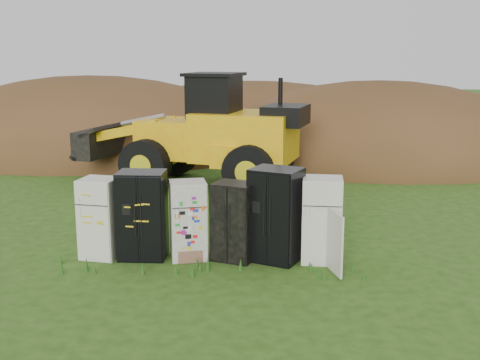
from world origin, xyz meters
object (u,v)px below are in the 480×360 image
(fridge_black_side, at_px, (142,215))
(fridge_open_door, at_px, (322,220))
(fridge_sticker, at_px, (188,220))
(wheel_loader, at_px, (188,129))
(fridge_leftmost, at_px, (100,218))
(fridge_black_right, at_px, (276,215))
(fridge_dark_mid, at_px, (235,221))

(fridge_black_side, height_order, fridge_open_door, fridge_black_side)
(fridge_sticker, relative_size, wheel_loader, 0.22)
(fridge_leftmost, distance_m, wheel_loader, 7.46)
(fridge_open_door, bearing_deg, fridge_black_side, -176.26)
(fridge_black_side, height_order, wheel_loader, wheel_loader)
(fridge_leftmost, xyz_separation_m, fridge_open_door, (4.64, 0.04, 0.03))
(fridge_black_side, bearing_deg, fridge_black_right, -0.40)
(fridge_dark_mid, bearing_deg, fridge_black_side, -160.27)
(fridge_black_right, bearing_deg, fridge_open_door, 23.65)
(fridge_leftmost, xyz_separation_m, fridge_dark_mid, (2.84, 0.03, -0.03))
(fridge_dark_mid, relative_size, fridge_open_door, 0.93)
(fridge_leftmost, bearing_deg, fridge_open_door, 9.28)
(fridge_open_door, bearing_deg, fridge_black_right, -176.14)
(fridge_leftmost, height_order, fridge_open_door, fridge_open_door)
(fridge_sticker, height_order, wheel_loader, wheel_loader)
(fridge_leftmost, height_order, fridge_dark_mid, fridge_leftmost)
(fridge_black_side, xyz_separation_m, fridge_dark_mid, (1.94, 0.00, -0.11))
(fridge_black_side, height_order, fridge_dark_mid, fridge_black_side)
(fridge_black_right, bearing_deg, fridge_black_side, -156.51)
(fridge_black_right, height_order, fridge_open_door, fridge_black_right)
(fridge_open_door, bearing_deg, fridge_leftmost, -175.98)
(fridge_sticker, xyz_separation_m, fridge_open_door, (2.78, 0.01, 0.06))
(fridge_dark_mid, height_order, fridge_black_right, fridge_black_right)
(fridge_leftmost, relative_size, wheel_loader, 0.23)
(fridge_leftmost, distance_m, fridge_open_door, 4.64)
(fridge_leftmost, bearing_deg, wheel_loader, 92.67)
(fridge_sticker, height_order, fridge_open_door, fridge_open_door)
(fridge_black_right, distance_m, fridge_open_door, 0.95)
(fridge_sticker, xyz_separation_m, fridge_black_right, (1.83, 0.00, 0.15))
(fridge_dark_mid, bearing_deg, fridge_leftmost, -159.77)
(fridge_leftmost, height_order, fridge_sticker, fridge_leftmost)
(fridge_sticker, relative_size, fridge_black_right, 0.85)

